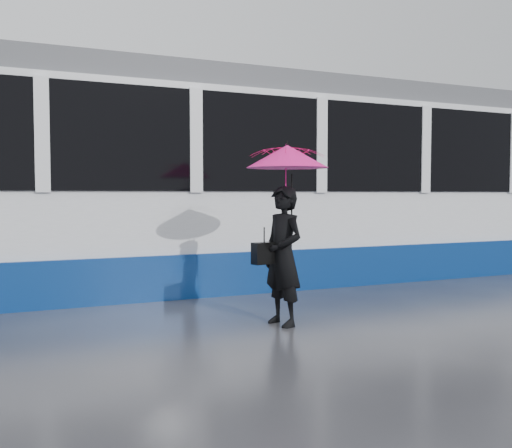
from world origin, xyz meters
name	(u,v)px	position (x,y,z in m)	size (l,w,h in m)	color
ground	(295,310)	(0.00, 0.00, 0.00)	(90.00, 90.00, 0.00)	#2A2A2F
rails	(225,281)	(0.00, 2.50, 0.01)	(34.00, 1.51, 0.02)	#3F3D38
tram	(402,185)	(3.62, 2.50, 1.64)	(26.00, 2.56, 3.35)	white
woman	(283,256)	(-0.51, -0.69, 0.77)	(0.56, 0.37, 1.55)	black
umbrella	(287,172)	(-0.46, -0.69, 1.70)	(1.09, 1.09, 1.04)	#FF155C
handbag	(264,253)	(-0.73, -0.67, 0.81)	(0.30, 0.18, 0.42)	black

